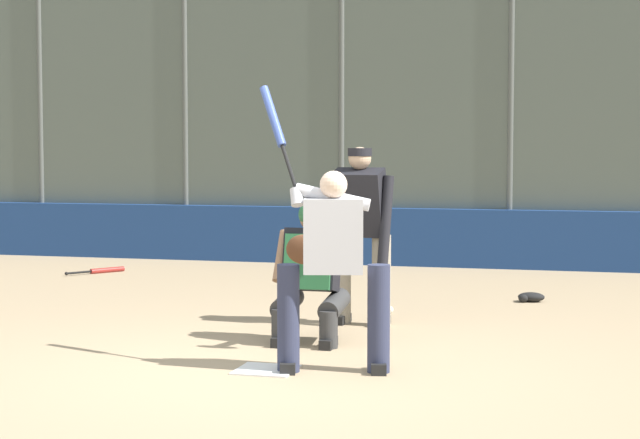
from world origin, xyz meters
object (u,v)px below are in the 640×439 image
at_px(umpire_home, 360,230).
at_px(baseball_loose, 390,310).
at_px(catcher_behind_plate, 310,270).
at_px(spare_bat_near_backstop, 103,270).
at_px(batter_at_plate, 332,263).
at_px(fielding_glove_on_dirt, 530,297).

bearing_deg(umpire_home, baseball_loose, -95.60).
xyz_separation_m(catcher_behind_plate, umpire_home, (-0.21, -0.99, 0.26)).
relative_size(catcher_behind_plate, baseball_loose, 16.08).
bearing_deg(spare_bat_near_backstop, catcher_behind_plate, -101.97).
bearing_deg(catcher_behind_plate, baseball_loose, -101.32).
relative_size(batter_at_plate, baseball_loose, 28.47).
height_order(batter_at_plate, umpire_home, batter_at_plate).
relative_size(spare_bat_near_backstop, baseball_loose, 9.78).
relative_size(catcher_behind_plate, fielding_glove_on_dirt, 4.23).
height_order(catcher_behind_plate, spare_bat_near_backstop, catcher_behind_plate).
xyz_separation_m(batter_at_plate, baseball_loose, (0.11, -2.79, -0.77)).
xyz_separation_m(spare_bat_near_backstop, fielding_glove_on_dirt, (-5.55, 1.22, 0.02)).
bearing_deg(catcher_behind_plate, fielding_glove_on_dirt, -119.62).
height_order(catcher_behind_plate, umpire_home, umpire_home).
relative_size(umpire_home, baseball_loose, 22.17).
distance_m(batter_at_plate, baseball_loose, 2.90).
bearing_deg(fielding_glove_on_dirt, catcher_behind_plate, 60.62).
bearing_deg(batter_at_plate, spare_bat_near_backstop, -62.70).
bearing_deg(baseball_loose, spare_bat_near_backstop, -29.11).
bearing_deg(fielding_glove_on_dirt, baseball_loose, 41.85).
relative_size(batter_at_plate, spare_bat_near_backstop, 2.91).
xyz_separation_m(catcher_behind_plate, baseball_loose, (-0.34, -1.74, -0.58)).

